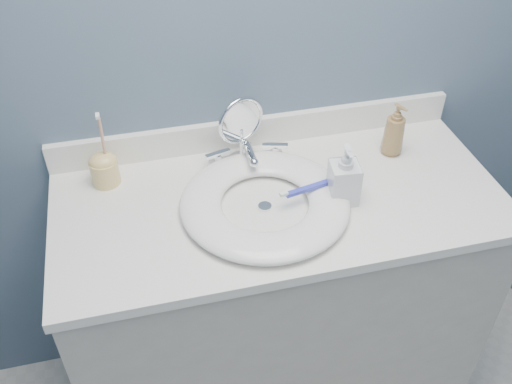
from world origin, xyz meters
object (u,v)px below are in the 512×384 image
object	(u,v)px
soap_bottle_amber	(395,129)
toothbrush_holder	(104,168)
makeup_mirror	(241,128)
soap_bottle_clear	(345,174)

from	to	relation	value
soap_bottle_amber	toothbrush_holder	size ratio (longest dim) A/B	0.73
makeup_mirror	toothbrush_holder	world-z (taller)	toothbrush_holder
toothbrush_holder	soap_bottle_clear	bearing A→B (deg)	-20.17
makeup_mirror	soap_bottle_amber	xyz separation A→B (m)	(0.44, -0.06, -0.03)
soap_bottle_clear	toothbrush_holder	xyz separation A→B (m)	(-0.61, 0.23, -0.03)
soap_bottle_amber	soap_bottle_clear	world-z (taller)	soap_bottle_clear
soap_bottle_amber	makeup_mirror	bearing A→B (deg)	152.02
soap_bottle_amber	toothbrush_holder	distance (m)	0.83
makeup_mirror	soap_bottle_clear	world-z (taller)	makeup_mirror
soap_bottle_amber	soap_bottle_clear	bearing A→B (deg)	-162.49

